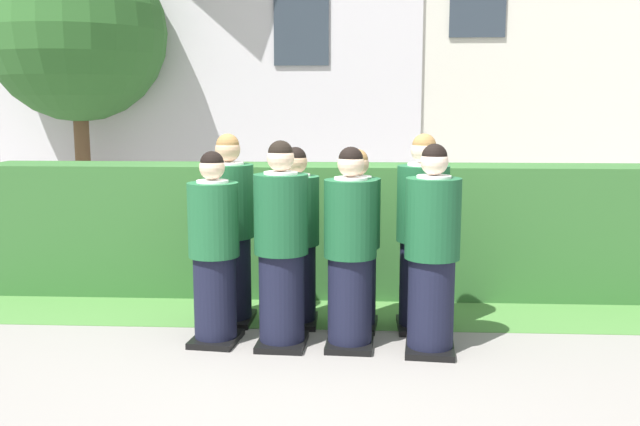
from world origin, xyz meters
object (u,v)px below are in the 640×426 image
Objects in this scene: student_rear_row_0 at (229,234)px; student_front_row_2 at (350,253)px; student_rear_row_3 at (422,238)px; student_rear_row_1 at (296,241)px; student_front_row_0 at (214,253)px; student_front_row_1 at (281,250)px; student_front_row_3 at (432,255)px; student_rear_row_2 at (356,244)px.

student_front_row_2 is at bearing -29.07° from student_rear_row_0.
student_rear_row_1 is at bearing 176.12° from student_rear_row_3.
student_front_row_2 reaches higher than student_front_row_0.
student_front_row_0 is 0.55m from student_front_row_1.
student_rear_row_1 reaches higher than student_front_row_0.
student_rear_row_0 is at bearing 176.22° from student_rear_row_3.
student_front_row_2 is at bearing -0.16° from student_front_row_1.
student_front_row_3 is 1.04× the size of student_rear_row_1.
student_rear_row_2 is (0.53, -0.06, -0.01)m from student_rear_row_1.
student_rear_row_0 reaches higher than student_rear_row_2.
student_front_row_0 is 0.95× the size of student_front_row_1.
student_rear_row_3 is (1.09, -0.07, 0.06)m from student_rear_row_1.
student_front_row_1 is 1.26m from student_rear_row_3.
student_rear_row_3 is at bearing 14.41° from student_front_row_0.
student_front_row_3 is at bearing -44.74° from student_rear_row_2.
student_front_row_3 is 1.84m from student_rear_row_0.
student_rear_row_2 is (0.05, 0.50, -0.02)m from student_front_row_2.
student_front_row_2 is at bearing -95.53° from student_rear_row_2.
student_front_row_0 is at bearing 177.54° from student_front_row_2.
student_front_row_0 is 1.00× the size of student_rear_row_2.
student_rear_row_1 is (0.59, -0.04, -0.06)m from student_rear_row_0.
student_rear_row_1 is (0.07, 0.56, -0.04)m from student_front_row_1.
student_rear_row_3 is (1.16, 0.48, 0.02)m from student_front_row_1.
student_front_row_2 reaches higher than student_rear_row_2.
student_rear_row_2 is at bearing 39.79° from student_front_row_1.
student_rear_row_2 is 0.92× the size of student_rear_row_3.
student_rear_row_2 is at bearing -5.06° from student_rear_row_0.
student_rear_row_1 is at bearing 83.17° from student_front_row_1.
student_front_row_0 is 0.96× the size of student_front_row_3.
student_front_row_0 is at bearing 175.25° from student_front_row_1.
student_front_row_3 is at bearing -29.96° from student_rear_row_1.
student_rear_row_1 is 1.01× the size of student_rear_row_2.
student_rear_row_0 reaches higher than student_front_row_0.
student_front_row_2 is (0.55, -0.00, -0.02)m from student_front_row_1.
student_rear_row_3 is at bearing -1.21° from student_rear_row_2.
student_rear_row_2 is at bearing 21.45° from student_front_row_0.
student_rear_row_0 is at bearing 176.41° from student_rear_row_1.
student_front_row_1 is at bearing -140.21° from student_rear_row_2.
student_rear_row_3 is at bearing 38.59° from student_front_row_2.
student_front_row_1 is 1.01× the size of student_front_row_3.
student_rear_row_0 is (0.02, 0.55, 0.06)m from student_front_row_0.
student_front_row_1 reaches higher than student_front_row_0.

